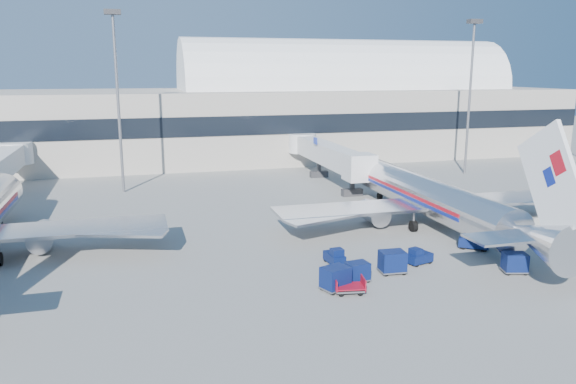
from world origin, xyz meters
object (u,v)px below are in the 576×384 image
object	(u,v)px
barrier_mid	(545,221)
tug_left	(335,257)
cart_train_b	(357,271)
cart_open_red	(349,288)
jetbridge_near	(324,153)
cart_solo_near	(515,262)
jetbridge_mid	(0,166)
cart_train_a	(392,261)
mast_west	(116,75)
barrier_near	(517,223)
tug_lead	(419,257)
cart_train_c	(335,278)
mast_east	(471,75)
barrier_far	(572,219)
airliner_main	(433,199)
tug_right	(473,240)

from	to	relation	value
barrier_mid	tug_left	bearing A→B (deg)	-167.70
cart_train_b	cart_open_red	xyz separation A→B (m)	(-1.40, -1.95, -0.39)
jetbridge_near	tug_left	bearing A→B (deg)	-107.60
barrier_mid	cart_solo_near	bearing A→B (deg)	-137.18
jetbridge_mid	cart_train_a	bearing A→B (deg)	-46.97
mast_west	barrier_near	bearing A→B (deg)	-36.38
barrier_near	tug_lead	world-z (taller)	tug_lead
mast_west	barrier_near	xyz separation A→B (m)	(38.00, -28.00, -14.34)
jetbridge_mid	cart_open_red	world-z (taller)	jetbridge_mid
cart_open_red	cart_train_b	bearing A→B (deg)	63.26
cart_train_c	cart_open_red	distance (m)	1.22
mast_east	barrier_far	size ratio (longest dim) A/B	7.53
barrier_far	cart_train_c	bearing A→B (deg)	-160.47
airliner_main	cart_train_a	xyz separation A→B (m)	(-9.64, -10.93, -1.99)
cart_train_b	cart_train_c	size ratio (longest dim) A/B	0.78
airliner_main	cart_open_red	world-z (taller)	airliner_main
tug_left	cart_train_c	size ratio (longest dim) A/B	0.96
cart_train_a	mast_east	bearing A→B (deg)	54.48
barrier_far	cart_open_red	size ratio (longest dim) A/B	1.29
cart_train_c	tug_lead	bearing A→B (deg)	1.52
cart_train_a	cart_train_c	size ratio (longest dim) A/B	0.88
airliner_main	cart_open_red	distance (m)	20.07
mast_east	jetbridge_mid	bearing A→B (deg)	179.28
airliner_main	jetbridge_mid	bearing A→B (deg)	149.36
barrier_mid	tug_right	bearing A→B (deg)	-157.41
barrier_near	barrier_mid	world-z (taller)	same
airliner_main	cart_train_c	world-z (taller)	airliner_main
airliner_main	mast_west	distance (m)	41.12
jetbridge_mid	tug_lead	xyz separation A→B (m)	(37.77, -35.88, -3.30)
barrier_near	cart_train_c	world-z (taller)	cart_train_c
airliner_main	mast_east	size ratio (longest dim) A/B	1.65
mast_west	cart_solo_near	world-z (taller)	mast_west
mast_east	tug_lead	bearing A→B (deg)	-127.21
tug_lead	cart_train_b	distance (m)	6.70
tug_right	cart_open_red	distance (m)	15.66
barrier_near	tug_left	world-z (taller)	tug_left
airliner_main	tug_right	bearing A→B (deg)	-90.86
mast_west	mast_east	xyz separation A→B (m)	(50.00, 0.00, 0.00)
mast_east	cart_train_c	xyz separation A→B (m)	(-35.09, -38.53, -13.87)
cart_solo_near	barrier_far	bearing A→B (deg)	51.08
barrier_near	tug_left	xyz separation A→B (m)	(-21.24, -5.35, 0.20)
barrier_mid	airliner_main	bearing A→B (deg)	167.50
cart_solo_near	jetbridge_mid	bearing A→B (deg)	153.05
airliner_main	tug_lead	bearing A→B (deg)	-124.71
jetbridge_mid	cart_train_b	bearing A→B (deg)	-50.49
mast_east	cart_open_red	size ratio (longest dim) A/B	9.71
cart_train_a	cart_train_b	distance (m)	3.42
mast_west	barrier_far	xyz separation A→B (m)	(44.60, -28.00, -14.34)
jetbridge_mid	cart_train_a	world-z (taller)	jetbridge_mid
barrier_mid	cart_train_a	bearing A→B (deg)	-158.08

